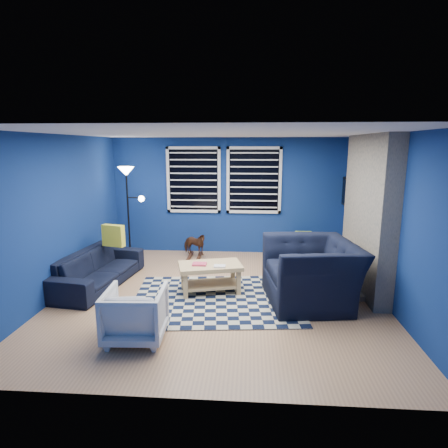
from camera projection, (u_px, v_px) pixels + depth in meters
name	position (u px, v px, depth m)	size (l,w,h in m)	color
floor	(219.00, 295.00, 5.93)	(5.00, 5.00, 0.00)	tan
ceiling	(218.00, 133.00, 5.42)	(5.00, 5.00, 0.00)	white
wall_back	(228.00, 196.00, 8.12)	(5.00, 5.00, 0.00)	navy
wall_left	(59.00, 216.00, 5.85)	(5.00, 5.00, 0.00)	navy
wall_right	(387.00, 220.00, 5.50)	(5.00, 5.00, 0.00)	navy
fireplace	(367.00, 217.00, 6.01)	(0.65, 2.00, 2.50)	gray
window_left	(194.00, 180.00, 8.06)	(1.17, 0.06, 1.42)	black
window_right	(254.00, 180.00, 7.97)	(1.17, 0.06, 1.42)	black
tv	(350.00, 193.00, 7.43)	(0.07, 1.00, 0.58)	black
rug	(216.00, 299.00, 5.76)	(2.50, 2.00, 0.02)	black
sofa	(98.00, 269.00, 6.31)	(0.78, 1.99, 0.58)	black
armchair_big	(311.00, 272.00, 5.60)	(1.25, 1.43, 0.93)	black
armchair_bent	(136.00, 314.00, 4.52)	(0.70, 0.72, 0.65)	gray
rocking_horse	(194.00, 244.00, 7.83)	(0.56, 0.26, 0.48)	#472917
coffee_table	(210.00, 272.00, 5.99)	(1.10, 0.80, 0.49)	tan
cabinet	(303.00, 247.00, 7.85)	(0.60, 0.44, 0.56)	tan
floor_lamp	(128.00, 184.00, 7.51)	(0.52, 0.32, 1.91)	black
throw_pillow	(113.00, 236.00, 6.58)	(0.40, 0.12, 0.38)	yellow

